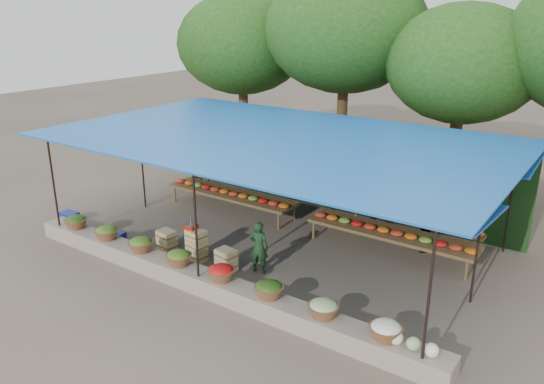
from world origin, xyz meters
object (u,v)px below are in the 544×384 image
Objects in this scene: vendor_seated at (259,247)px; blue_crate_front at (115,238)px; crate_counter at (196,248)px; blue_crate_back at (69,217)px; weighing_scale at (191,226)px.

blue_crate_front is (-3.93, -0.86, -0.47)m from vendor_seated.
crate_counter is 4.53m from blue_crate_back.
blue_crate_front is (-2.22, -0.50, -0.70)m from weighing_scale.
weighing_scale is 1.76m from vendor_seated.
vendor_seated is at bearing 1.99° from blue_crate_front.
crate_counter reaches higher than blue_crate_back.
blue_crate_back is (-6.12, -0.65, -0.46)m from vendor_seated.
crate_counter reaches higher than blue_crate_front.
weighing_scale is 0.62× the size of blue_crate_back.
weighing_scale is 4.47m from blue_crate_back.
blue_crate_front is at bearing -167.43° from weighing_scale.
crate_counter is 4.92× the size of blue_crate_front.
blue_crate_back is (-2.18, 0.21, 0.00)m from blue_crate_front.
crate_counter is 1.95× the size of vendor_seated.
vendor_seated reaches higher than crate_counter.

